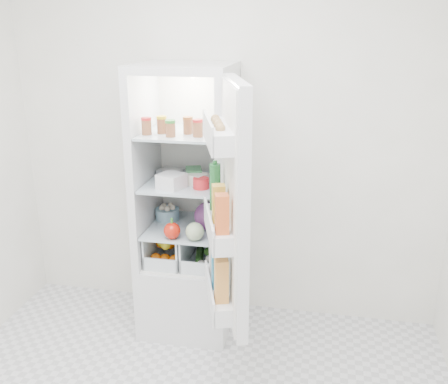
% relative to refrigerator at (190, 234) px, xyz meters
% --- Properties ---
extents(room_walls, '(3.02, 3.02, 2.61)m').
position_rel_refrigerator_xyz_m(room_walls, '(0.20, -1.25, 0.93)').
color(room_walls, silver).
rests_on(room_walls, ground).
extents(refrigerator, '(0.60, 0.60, 1.80)m').
position_rel_refrigerator_xyz_m(refrigerator, '(0.00, 0.00, 0.00)').
color(refrigerator, silver).
rests_on(refrigerator, ground).
extents(shelf_low, '(0.49, 0.53, 0.01)m').
position_rel_refrigerator_xyz_m(shelf_low, '(-0.00, -0.06, 0.07)').
color(shelf_low, '#AEC1CC').
rests_on(shelf_low, refrigerator).
extents(shelf_mid, '(0.49, 0.53, 0.02)m').
position_rel_refrigerator_xyz_m(shelf_mid, '(-0.00, -0.06, 0.38)').
color(shelf_mid, '#AEC1CC').
rests_on(shelf_mid, refrigerator).
extents(shelf_top, '(0.49, 0.53, 0.02)m').
position_rel_refrigerator_xyz_m(shelf_top, '(-0.00, -0.06, 0.71)').
color(shelf_top, '#AEC1CC').
rests_on(shelf_top, refrigerator).
extents(crisper_left, '(0.23, 0.46, 0.22)m').
position_rel_refrigerator_xyz_m(crisper_left, '(-0.12, -0.06, -0.06)').
color(crisper_left, silver).
rests_on(crisper_left, refrigerator).
extents(crisper_right, '(0.23, 0.46, 0.22)m').
position_rel_refrigerator_xyz_m(crisper_right, '(0.12, -0.06, -0.06)').
color(crisper_right, silver).
rests_on(crisper_right, refrigerator).
extents(condiment_jars, '(0.38, 0.16, 0.08)m').
position_rel_refrigerator_xyz_m(condiment_jars, '(-0.04, -0.18, 0.76)').
color(condiment_jars, '#B21919').
rests_on(condiment_jars, shelf_top).
extents(squeeze_bottle, '(0.06, 0.06, 0.16)m').
position_rel_refrigerator_xyz_m(squeeze_bottle, '(0.21, 0.06, 0.80)').
color(squeeze_bottle, white).
rests_on(squeeze_bottle, shelf_top).
extents(tub_white, '(0.18, 0.18, 0.09)m').
position_rel_refrigerator_xyz_m(tub_white, '(-0.05, -0.21, 0.44)').
color(tub_white, silver).
rests_on(tub_white, shelf_mid).
extents(tub_cream, '(0.15, 0.15, 0.07)m').
position_rel_refrigerator_xyz_m(tub_cream, '(0.08, -0.10, 0.43)').
color(tub_cream, white).
rests_on(tub_cream, shelf_mid).
extents(tin_red, '(0.13, 0.13, 0.07)m').
position_rel_refrigerator_xyz_m(tin_red, '(0.13, -0.18, 0.43)').
color(tin_red, red).
rests_on(tin_red, shelf_mid).
extents(foil_tray, '(0.18, 0.16, 0.04)m').
position_rel_refrigerator_xyz_m(foil_tray, '(-0.14, 0.06, 0.41)').
color(foil_tray, silver).
rests_on(foil_tray, shelf_mid).
extents(tub_green, '(0.14, 0.16, 0.08)m').
position_rel_refrigerator_xyz_m(tub_green, '(0.04, -0.02, 0.43)').
color(tub_green, '#3D864E').
rests_on(tub_green, shelf_mid).
extents(red_cabbage, '(0.19, 0.19, 0.19)m').
position_rel_refrigerator_xyz_m(red_cabbage, '(0.15, -0.09, 0.18)').
color(red_cabbage, '#5A1E51').
rests_on(red_cabbage, shelf_low).
extents(bell_pepper, '(0.11, 0.11, 0.11)m').
position_rel_refrigerator_xyz_m(bell_pepper, '(-0.04, -0.28, 0.14)').
color(bell_pepper, red).
rests_on(bell_pepper, shelf_low).
extents(mushroom_bowl, '(0.18, 0.18, 0.08)m').
position_rel_refrigerator_xyz_m(mushroom_bowl, '(-0.17, 0.03, 0.12)').
color(mushroom_bowl, '#87B3CA').
rests_on(mushroom_bowl, shelf_low).
extents(salad_bag, '(0.12, 0.12, 0.12)m').
position_rel_refrigerator_xyz_m(salad_bag, '(0.11, -0.27, 0.14)').
color(salad_bag, '#A2B789').
rests_on(salad_bag, shelf_low).
extents(citrus_pile, '(0.20, 0.24, 0.16)m').
position_rel_refrigerator_xyz_m(citrus_pile, '(-0.12, -0.12, -0.07)').
color(citrus_pile, orange).
rests_on(citrus_pile, refrigerator).
extents(veg_pile, '(0.16, 0.30, 0.10)m').
position_rel_refrigerator_xyz_m(veg_pile, '(0.13, -0.06, -0.10)').
color(veg_pile, '#204918').
rests_on(veg_pile, refrigerator).
extents(fridge_door, '(0.33, 0.59, 1.30)m').
position_rel_refrigerator_xyz_m(fridge_door, '(0.39, -0.62, 0.43)').
color(fridge_door, silver).
rests_on(fridge_door, refrigerator).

